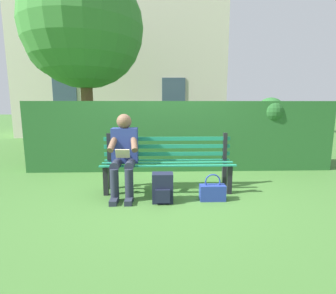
# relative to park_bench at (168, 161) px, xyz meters

# --- Properties ---
(ground) EXTENTS (60.00, 60.00, 0.00)m
(ground) POSITION_rel_park_bench_xyz_m (0.00, 0.07, -0.46)
(ground) COLOR #3D6B2D
(park_bench) EXTENTS (1.99, 0.45, 0.88)m
(park_bench) POSITION_rel_park_bench_xyz_m (0.00, 0.00, 0.00)
(park_bench) COLOR black
(park_bench) RESTS_ON ground
(person_seated) EXTENTS (0.44, 0.73, 1.19)m
(person_seated) POSITION_rel_park_bench_xyz_m (0.64, 0.18, 0.17)
(person_seated) COLOR navy
(person_seated) RESTS_ON ground
(hedge_backdrop) EXTENTS (6.07, 0.69, 1.46)m
(hedge_backdrop) POSITION_rel_park_bench_xyz_m (-0.33, -1.39, 0.26)
(hedge_backdrop) COLOR #265B28
(hedge_backdrop) RESTS_ON ground
(tree) EXTENTS (3.20, 3.05, 4.78)m
(tree) POSITION_rel_park_bench_xyz_m (2.19, -3.24, 2.73)
(tree) COLOR brown
(tree) RESTS_ON ground
(building_facade) EXTENTS (8.37, 3.04, 6.18)m
(building_facade) POSITION_rel_park_bench_xyz_m (1.66, -7.83, 2.63)
(building_facade) COLOR beige
(building_facade) RESTS_ON ground
(backpack) EXTENTS (0.28, 0.27, 0.41)m
(backpack) POSITION_rel_park_bench_xyz_m (0.09, 0.52, -0.26)
(backpack) COLOR #191E33
(backpack) RESTS_ON ground
(handbag) EXTENTS (0.36, 0.15, 0.38)m
(handbag) POSITION_rel_park_bench_xyz_m (-0.61, 0.48, -0.34)
(handbag) COLOR navy
(handbag) RESTS_ON ground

